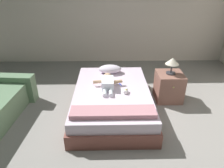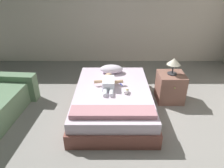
# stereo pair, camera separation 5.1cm
# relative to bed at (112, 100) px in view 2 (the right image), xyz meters

# --- Properties ---
(ground_plane) EXTENTS (8.00, 8.00, 0.00)m
(ground_plane) POSITION_rel_bed_xyz_m (0.05, -0.66, -0.19)
(ground_plane) COLOR gray
(wall_behind_bed) EXTENTS (8.00, 0.12, 2.64)m
(wall_behind_bed) POSITION_rel_bed_xyz_m (0.05, 2.34, 1.13)
(wall_behind_bed) COLOR beige
(wall_behind_bed) RESTS_ON ground_plane
(bed) EXTENTS (1.28, 1.90, 0.39)m
(bed) POSITION_rel_bed_xyz_m (0.00, 0.00, 0.00)
(bed) COLOR brown
(bed) RESTS_ON ground_plane
(pillow) EXTENTS (0.43, 0.27, 0.15)m
(pillow) POSITION_rel_bed_xyz_m (-0.02, 0.66, 0.28)
(pillow) COLOR silver
(pillow) RESTS_ON bed
(baby) EXTENTS (0.50, 0.64, 0.15)m
(baby) POSITION_rel_bed_xyz_m (-0.07, 0.12, 0.27)
(baby) COLOR white
(baby) RESTS_ON bed
(toothbrush) EXTENTS (0.07, 0.16, 0.02)m
(toothbrush) POSITION_rel_bed_xyz_m (0.14, 0.20, 0.21)
(toothbrush) COLOR blue
(toothbrush) RESTS_ON bed
(nightstand) EXTENTS (0.46, 0.49, 0.52)m
(nightstand) POSITION_rel_bed_xyz_m (1.04, 0.32, 0.07)
(nightstand) COLOR #8A5D4F
(nightstand) RESTS_ON ground_plane
(lamp) EXTENTS (0.23, 0.23, 0.29)m
(lamp) POSITION_rel_bed_xyz_m (1.04, 0.32, 0.54)
(lamp) COLOR #333338
(lamp) RESTS_ON nightstand
(blanket) EXTENTS (1.15, 0.25, 0.07)m
(blanket) POSITION_rel_bed_xyz_m (-0.00, -0.69, 0.23)
(blanket) COLOR #BE7F8A
(blanket) RESTS_ON bed
(baby_bottle) EXTENTS (0.09, 0.12, 0.08)m
(baby_bottle) POSITION_rel_bed_xyz_m (0.22, -0.12, 0.23)
(baby_bottle) COLOR white
(baby_bottle) RESTS_ON bed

